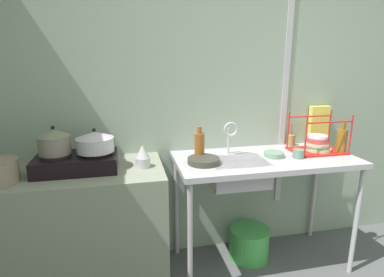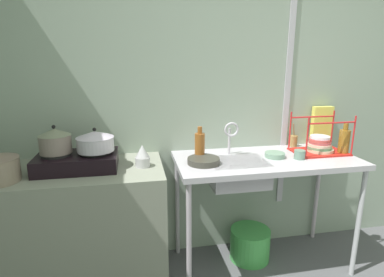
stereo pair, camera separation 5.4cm
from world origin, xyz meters
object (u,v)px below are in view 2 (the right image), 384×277
at_px(small_bowl_on_drainboard, 275,155).
at_px(stove, 77,161).
at_px(bottle_by_rack, 344,141).
at_px(bucket_on_floor, 250,244).
at_px(utensil_jar, 293,141).
at_px(pot_on_left_burner, 55,141).
at_px(cup_by_rack, 300,155).
at_px(pot_on_right_burner, 95,141).
at_px(dish_rack, 319,145).
at_px(frying_pan, 204,161).
at_px(faucet, 231,133).
at_px(percolator, 142,156).
at_px(bottle_by_sink, 200,146).
at_px(sink_basin, 238,173).
at_px(cereal_box, 321,126).

bearing_deg(small_bowl_on_drainboard, stove, 179.84).
bearing_deg(bottle_by_rack, bucket_on_floor, 171.88).
bearing_deg(utensil_jar, stove, -171.47).
height_order(pot_on_left_burner, cup_by_rack, pot_on_left_burner).
height_order(cup_by_rack, utensil_jar, utensil_jar).
xyz_separation_m(pot_on_right_burner, dish_rack, (1.68, 0.04, -0.13)).
bearing_deg(stove, dish_rack, 1.41).
bearing_deg(frying_pan, pot_on_left_burner, 177.30).
relative_size(stove, bottle_by_rack, 2.12).
bearing_deg(faucet, pot_on_right_burner, -173.29).
height_order(percolator, bottle_by_sink, bottle_by_sink).
relative_size(faucet, dish_rack, 0.65).
bearing_deg(faucet, frying_pan, -147.08).
bearing_deg(sink_basin, small_bowl_on_drainboard, 6.91).
height_order(cup_by_rack, bottle_by_sink, bottle_by_sink).
xyz_separation_m(pot_on_right_burner, faucet, (0.97, 0.11, -0.01)).
bearing_deg(cup_by_rack, small_bowl_on_drainboard, 156.47).
relative_size(bottle_by_sink, cereal_box, 0.74).
bearing_deg(pot_on_left_burner, cup_by_rack, -2.50).
relative_size(frying_pan, bucket_on_floor, 0.70).
height_order(faucet, cereal_box, cereal_box).
bearing_deg(percolator, frying_pan, -2.51).
height_order(stove, pot_on_left_burner, pot_on_left_burner).
distance_m(pot_on_right_burner, cup_by_rack, 1.46).
height_order(percolator, bottle_by_rack, bottle_by_rack).
xyz_separation_m(cup_by_rack, bottle_by_rack, (0.40, 0.05, 0.07)).
relative_size(stove, cup_by_rack, 6.42).
distance_m(frying_pan, bottle_by_rack, 1.12).
height_order(stove, frying_pan, stove).
relative_size(pot_on_right_burner, small_bowl_on_drainboard, 1.65).
xyz_separation_m(cereal_box, bucket_on_floor, (-0.67, -0.18, -0.94)).
distance_m(stove, bucket_on_floor, 1.53).
relative_size(stove, dish_rack, 1.30).
xyz_separation_m(frying_pan, cereal_box, (1.10, 0.31, 0.14)).
height_order(frying_pan, dish_rack, dish_rack).
distance_m(sink_basin, small_bowl_on_drainboard, 0.32).
bearing_deg(faucet, bottle_by_rack, -8.89).
xyz_separation_m(pot_on_left_burner, bucket_on_floor, (1.41, 0.08, -0.98)).
bearing_deg(frying_pan, faucet, 32.92).
relative_size(percolator, frying_pan, 0.68).
bearing_deg(cereal_box, percolator, -166.45).
bearing_deg(cup_by_rack, percolator, 177.67).
xyz_separation_m(pot_on_left_burner, sink_basin, (1.23, -0.04, -0.29)).
relative_size(percolator, bottle_by_sink, 0.63).
distance_m(stove, percolator, 0.43).
bearing_deg(stove, cereal_box, 7.60).
xyz_separation_m(cereal_box, utensil_jar, (-0.25, -0.01, -0.12)).
relative_size(pot_on_left_burner, faucet, 0.78).
bearing_deg(bottle_by_rack, cup_by_rack, -172.47).
bearing_deg(sink_basin, percolator, 178.90).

